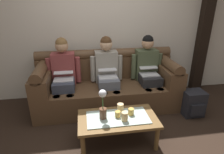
% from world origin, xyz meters
% --- Properties ---
extents(ground_plane, '(14.00, 14.00, 0.00)m').
position_xyz_m(ground_plane, '(0.00, 0.00, 0.00)').
color(ground_plane, black).
extents(back_wall_patterned, '(6.00, 0.12, 2.90)m').
position_xyz_m(back_wall_patterned, '(0.00, 1.70, 1.45)').
color(back_wall_patterned, beige).
rests_on(back_wall_patterned, ground_plane).
extents(timber_pillar, '(0.20, 0.20, 2.90)m').
position_xyz_m(timber_pillar, '(1.96, 1.58, 1.45)').
color(timber_pillar, black).
rests_on(timber_pillar, ground_plane).
extents(couch, '(2.41, 0.88, 0.96)m').
position_xyz_m(couch, '(0.00, 1.17, 0.37)').
color(couch, '#513823').
rests_on(couch, ground_plane).
extents(person_left, '(0.56, 0.67, 1.22)m').
position_xyz_m(person_left, '(-0.73, 1.17, 0.66)').
color(person_left, '#383D4C').
rests_on(person_left, ground_plane).
extents(person_middle, '(0.56, 0.67, 1.22)m').
position_xyz_m(person_middle, '(0.00, 1.17, 0.66)').
color(person_middle, '#595B66').
rests_on(person_middle, ground_plane).
extents(person_right, '(0.56, 0.67, 1.22)m').
position_xyz_m(person_right, '(0.73, 1.17, 0.66)').
color(person_right, '#232326').
rests_on(person_right, ground_plane).
extents(coffee_table, '(1.01, 0.56, 0.38)m').
position_xyz_m(coffee_table, '(0.00, 0.16, 0.33)').
color(coffee_table, brown).
rests_on(coffee_table, ground_plane).
extents(flower_vase, '(0.10, 0.10, 0.40)m').
position_xyz_m(flower_vase, '(-0.19, 0.16, 0.58)').
color(flower_vase, brown).
rests_on(flower_vase, coffee_table).
extents(cup_near_left, '(0.08, 0.08, 0.13)m').
position_xyz_m(cup_near_left, '(0.05, 0.25, 0.45)').
color(cup_near_left, '#DBB77A').
rests_on(cup_near_left, coffee_table).
extents(cup_near_right, '(0.08, 0.08, 0.12)m').
position_xyz_m(cup_near_right, '(0.07, 0.07, 0.44)').
color(cup_near_right, '#DBB77A').
rests_on(cup_near_right, coffee_table).
extents(cup_far_center, '(0.07, 0.07, 0.08)m').
position_xyz_m(cup_far_center, '(0.00, 0.16, 0.42)').
color(cup_far_center, gold).
rests_on(cup_far_center, coffee_table).
extents(cup_far_left, '(0.08, 0.08, 0.09)m').
position_xyz_m(cup_far_left, '(0.18, 0.19, 0.43)').
color(cup_far_left, gold).
rests_on(cup_far_left, coffee_table).
extents(backpack_right, '(0.33, 0.31, 0.42)m').
position_xyz_m(backpack_right, '(1.34, 0.61, 0.21)').
color(backpack_right, black).
rests_on(backpack_right, ground_plane).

